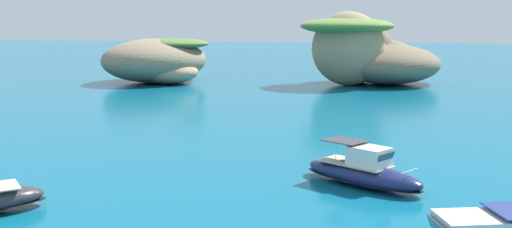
# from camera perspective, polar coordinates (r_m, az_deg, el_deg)

# --- Properties ---
(islet_large) EXTENTS (20.40, 18.84, 9.27)m
(islet_large) POSITION_cam_1_polar(r_m,az_deg,el_deg) (79.38, 10.66, 5.55)
(islet_large) COLOR #756651
(islet_large) RESTS_ON ground
(islet_small) EXTENTS (18.01, 18.88, 5.80)m
(islet_small) POSITION_cam_1_polar(r_m,az_deg,el_deg) (81.14, -9.09, 4.98)
(islet_small) COLOR #84755B
(islet_small) RESTS_ON ground
(motorboat_navy) EXTENTS (6.83, 5.70, 2.17)m
(motorboat_navy) POSITION_cam_1_polar(r_m,az_deg,el_deg) (31.01, 10.13, -5.45)
(motorboat_navy) COLOR navy
(motorboat_navy) RESTS_ON ground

